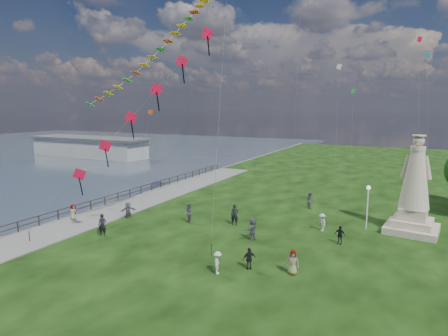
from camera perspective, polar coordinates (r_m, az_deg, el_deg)
The scene contains 18 objects.
waterfront at distance 40.96m, azimuth -17.55°, elevation -6.09°, with size 200.00×200.00×1.51m.
pier_pavilion at distance 89.39m, azimuth -19.88°, elevation 3.09°, with size 30.00×8.00×4.40m.
statue at distance 35.08m, azimuth 27.00°, elevation -3.86°, with size 4.49×4.49×8.22m.
lamppost at distance 34.33m, azimuth 21.08°, elevation -4.28°, with size 0.36×0.36×3.86m.
person_0 at distance 32.51m, azimuth -18.05°, elevation -8.26°, with size 0.67×0.44×1.84m, color black.
person_1 at distance 34.38m, azimuth -5.43°, elevation -6.87°, with size 0.91×0.56×1.87m, color #595960.
person_2 at distance 24.33m, azimuth -0.95°, elevation -14.24°, with size 0.95×0.49×1.46m, color silver.
person_3 at distance 24.95m, azimuth 3.88°, elevation -13.60°, with size 0.88×0.45×1.49m, color black.
person_4 at distance 24.59m, azimuth 10.44°, elevation -13.96°, with size 0.78×0.48×1.60m, color #595960.
person_5 at distance 36.54m, azimuth -14.40°, elevation -6.31°, with size 1.55×0.67×1.67m, color #595960.
person_6 at distance 33.66m, azimuth 1.64°, elevation -7.16°, with size 0.69×0.45×1.89m, color black.
person_7 at distance 40.19m, azimuth 12.95°, elevation -4.82°, with size 0.83×0.51×1.72m, color #595960.
person_8 at distance 33.21m, azimuth 14.73°, elevation -8.01°, with size 0.99×0.51×1.53m, color silver.
person_9 at distance 30.56m, azimuth 17.24°, elevation -9.70°, with size 0.86×0.44×1.46m, color black.
person_10 at distance 37.69m, azimuth -22.02°, elevation -6.40°, with size 0.71×0.44×1.46m, color #595960.
person_11 at distance 30.03m, azimuth 4.35°, elevation -9.27°, with size 1.70×0.73×1.83m, color #595960.
red_kite_train at distance 30.58m, azimuth -12.50°, elevation 8.89°, with size 11.45×9.35×16.73m.
small_kites at distance 42.53m, azimuth 15.56°, elevation 12.70°, with size 29.94×16.51×27.59m.
Camera 1 is at (12.62, -19.16, 10.37)m, focal length 30.00 mm.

